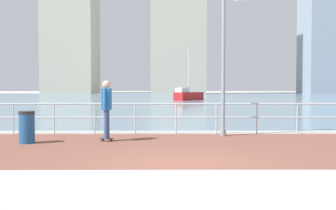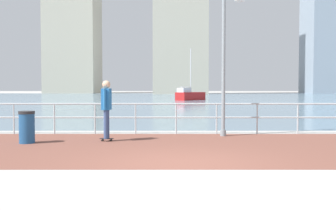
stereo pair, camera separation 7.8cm
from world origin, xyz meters
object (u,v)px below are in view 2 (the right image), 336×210
object	(u,v)px
skateboarder	(107,105)
trash_bin	(27,127)
sailboat_teal	(190,95)
lamppost	(229,46)

from	to	relation	value
skateboarder	trash_bin	size ratio (longest dim) A/B	1.95
sailboat_teal	lamppost	bearing A→B (deg)	-91.13
trash_bin	sailboat_teal	distance (m)	38.40
lamppost	skateboarder	size ratio (longest dim) A/B	2.96
lamppost	skateboarder	xyz separation A→B (m)	(-3.82, -1.30, -1.87)
lamppost	trash_bin	world-z (taller)	lamppost
lamppost	sailboat_teal	bearing A→B (deg)	88.87
trash_bin	sailboat_teal	world-z (taller)	sailboat_teal
skateboarder	sailboat_teal	distance (m)	37.66
lamppost	sailboat_teal	size ratio (longest dim) A/B	0.84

